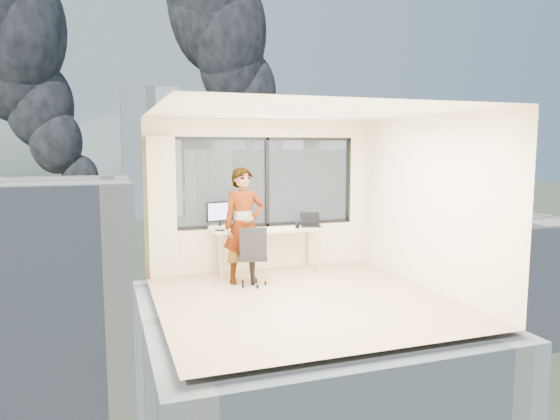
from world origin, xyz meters
name	(u,v)px	position (x,y,z in m)	size (l,w,h in m)	color
floor	(303,299)	(0.00, 0.00, 0.00)	(4.00, 4.00, 0.01)	tan
ceiling	(304,112)	(0.00, 0.00, 2.60)	(4.00, 4.00, 0.01)	white
wall_front	(377,229)	(0.00, -2.00, 1.30)	(4.00, 0.01, 2.60)	#FAE2C1
wall_left	(155,213)	(-2.00, 0.00, 1.30)	(0.01, 4.00, 2.60)	#FAE2C1
wall_right	(427,202)	(2.00, 0.00, 1.30)	(0.01, 4.00, 2.60)	#FAE2C1
window_wall	(264,182)	(0.05, 2.00, 1.52)	(3.30, 0.16, 1.55)	black
curtain	(162,208)	(-1.72, 1.88, 1.15)	(0.45, 0.14, 2.30)	beige
desk	(267,251)	(0.00, 1.66, 0.38)	(1.80, 0.60, 0.75)	tan
chair	(253,255)	(-0.47, 0.93, 0.47)	(0.48, 0.48, 0.95)	black
person	(244,226)	(-0.55, 1.15, 0.91)	(0.66, 0.43, 1.82)	#2D2D33
monitor	(220,216)	(-0.79, 1.79, 1.00)	(0.49, 0.11, 0.49)	black
game_console	(218,227)	(-0.80, 1.88, 0.79)	(0.31, 0.26, 0.07)	white
laptop	(311,220)	(0.80, 1.67, 0.86)	(0.34, 0.36, 0.22)	black
cellphone	(262,230)	(-0.12, 1.60, 0.76)	(0.11, 0.05, 0.01)	black
pen_cup	(297,225)	(0.51, 1.58, 0.80)	(0.07, 0.07, 0.09)	black
handbag	(306,219)	(0.80, 1.89, 0.85)	(0.27, 0.14, 0.21)	#0E544A
exterior_ground	(118,216)	(0.00, 120.00, -14.00)	(400.00, 400.00, 0.04)	#515B3D
near_bldg_a	(5,289)	(-9.00, 30.00, -7.00)	(16.00, 12.00, 14.00)	beige
near_bldg_b	(272,236)	(12.00, 38.00, -6.00)	(14.00, 13.00, 16.00)	silver
near_bldg_c	(505,277)	(30.00, 28.00, -9.00)	(12.00, 10.00, 10.00)	beige
far_tower_b	(150,153)	(8.00, 120.00, 1.00)	(13.00, 13.00, 30.00)	silver
far_tower_c	(271,159)	(45.00, 140.00, -1.00)	(15.00, 15.00, 26.00)	silver
hill_b	(266,172)	(100.00, 320.00, -14.00)	(300.00, 220.00, 96.00)	slate
tree_b	(246,373)	(4.00, 18.00, -9.50)	(7.60, 7.60, 9.00)	#254B19
tree_c	(358,256)	(22.00, 40.00, -9.00)	(8.40, 8.40, 10.00)	#254B19
smoke_plume_a	(69,13)	(-10.00, 150.00, 39.00)	(40.00, 24.00, 90.00)	black
smoke_plume_b	(272,78)	(55.00, 170.00, 27.00)	(30.00, 18.00, 70.00)	black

